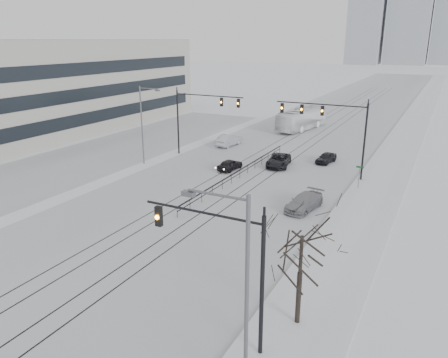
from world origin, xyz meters
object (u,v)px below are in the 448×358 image
sedan_nb_front (279,160)px  sedan_nb_right (304,202)px  sedan_sb_outer (229,140)px  sedan_nb_far (326,158)px  bare_tree (302,246)px  sedan_sb_inner (230,165)px  traffic_mast_near (229,260)px  box_truck (302,119)px

sedan_nb_front → sedan_nb_right: bearing=-70.5°
sedan_sb_outer → sedan_nb_right: 24.37m
sedan_nb_right → sedan_nb_far: sedan_nb_right is taller
bare_tree → sedan_nb_right: size_ratio=1.31×
sedan_sb_inner → traffic_mast_near: bearing=122.1°
traffic_mast_near → sedan_nb_right: size_ratio=1.50×
sedan_sb_outer → box_truck: bearing=-102.9°
sedan_sb_outer → sedan_nb_far: bearing=176.3°
sedan_sb_inner → sedan_sb_outer: 11.67m
sedan_nb_front → box_truck: size_ratio=0.42×
traffic_mast_near → box_truck: size_ratio=0.58×
sedan_nb_right → sedan_sb_outer: bearing=141.6°
sedan_nb_right → sedan_sb_inner: bearing=154.5°
sedan_nb_right → sedan_nb_front: bearing=129.5°
traffic_mast_near → sedan_nb_front: size_ratio=1.40×
sedan_sb_outer → sedan_nb_far: sedan_sb_outer is taller
traffic_mast_near → sedan_nb_right: bearing=96.5°
sedan_nb_far → box_truck: 19.99m
sedan_sb_outer → bare_tree: bearing=128.1°
sedan_nb_front → box_truck: bearing=90.6°
sedan_sb_inner → sedan_sb_outer: sedan_sb_outer is taller
traffic_mast_near → bare_tree: 3.85m
sedan_sb_inner → sedan_nb_far: sedan_sb_inner is taller
sedan_sb_inner → sedan_nb_front: bearing=-131.9°
bare_tree → sedan_nb_far: bare_tree is taller
sedan_sb_outer → sedan_nb_front: (9.63, -6.45, -0.09)m
sedan_sb_inner → box_truck: box_truck is taller
bare_tree → sedan_nb_front: bearing=112.4°
bare_tree → sedan_nb_front: bare_tree is taller
sedan_nb_far → box_truck: (-8.74, 17.95, 1.07)m
traffic_mast_near → sedan_nb_far: 34.62m
sedan_sb_inner → sedan_nb_right: sedan_nb_right is taller
box_truck → sedan_nb_far: bearing=127.1°
bare_tree → sedan_nb_far: 32.07m
traffic_mast_near → sedan_sb_outer: traffic_mast_near is taller
bare_tree → sedan_sb_outer: size_ratio=1.28×
sedan_sb_outer → sedan_sb_inner: bearing=123.6°
sedan_nb_front → sedan_sb_inner: bearing=-147.9°
traffic_mast_near → sedan_nb_front: bearing=106.2°
box_truck → bare_tree: bearing=118.6°
sedan_nb_front → sedan_nb_right: (6.69, -11.65, -0.02)m
sedan_sb_inner → box_truck: (0.05, 25.81, 1.06)m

